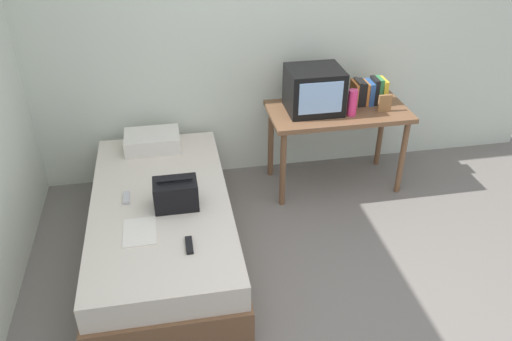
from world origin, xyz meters
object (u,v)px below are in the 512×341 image
at_px(remote_dark, 189,245).
at_px(bed, 163,226).
at_px(tv, 314,90).
at_px(handbag, 176,194).
at_px(book_row, 369,92).
at_px(water_bottle, 352,103).
at_px(remote_silver, 127,198).
at_px(picture_frame, 385,103).
at_px(magazine, 140,232).
at_px(pillow, 152,141).
at_px(desk, 338,119).

bearing_deg(remote_dark, bed, 106.91).
xyz_separation_m(tv, handbag, (-1.19, -0.79, -0.35)).
xyz_separation_m(book_row, remote_dark, (-1.63, -1.29, -0.36)).
bearing_deg(bed, water_bottle, 18.97).
distance_m(bed, tv, 1.62).
bearing_deg(tv, remote_silver, -157.47).
distance_m(bed, water_bottle, 1.78).
bearing_deg(picture_frame, remote_silver, -166.44).
relative_size(tv, remote_silver, 3.06).
bearing_deg(remote_silver, book_row, 18.77).
bearing_deg(magazine, handbag, 44.33).
relative_size(handbag, remote_silver, 2.08).
bearing_deg(remote_silver, water_bottle, 15.18).
height_order(tv, water_bottle, tv).
height_order(pillow, magazine, pillow).
distance_m(bed, magazine, 0.44).
bearing_deg(pillow, magazine, -95.30).
relative_size(bed, water_bottle, 9.29).
bearing_deg(water_bottle, book_row, 42.63).
bearing_deg(magazine, tv, 35.69).
distance_m(pillow, magazine, 1.12).
bearing_deg(handbag, remote_silver, 156.58).
bearing_deg(book_row, magazine, -150.67).
relative_size(water_bottle, remote_silver, 1.50).
xyz_separation_m(bed, handbag, (0.11, -0.10, 0.33)).
bearing_deg(tv, handbag, -146.46).
xyz_separation_m(handbag, remote_dark, (0.05, -0.45, -0.09)).
bearing_deg(remote_dark, water_bottle, 37.65).
bearing_deg(tv, book_row, 6.22).
bearing_deg(handbag, bed, 139.25).
xyz_separation_m(picture_frame, magazine, (-2.01, -0.90, -0.34)).
bearing_deg(tv, water_bottle, -26.89).
height_order(picture_frame, magazine, picture_frame).
height_order(desk, water_bottle, water_bottle).
xyz_separation_m(water_bottle, magazine, (-1.72, -0.89, -0.37)).
relative_size(tv, magazine, 1.52).
xyz_separation_m(desk, book_row, (0.28, 0.08, 0.20)).
height_order(bed, pillow, pillow).
height_order(water_bottle, magazine, water_bottle).
distance_m(book_row, pillow, 1.86).
bearing_deg(water_bottle, pillow, 172.15).
relative_size(water_bottle, remote_dark, 1.38).
distance_m(water_bottle, remote_dark, 1.82).
bearing_deg(bed, magazine, -111.88).
bearing_deg(pillow, desk, -3.80).
xyz_separation_m(picture_frame, remote_silver, (-2.10, -0.51, -0.33)).
height_order(desk, tv, tv).
relative_size(book_row, handbag, 0.94).
relative_size(bed, desk, 1.72).
bearing_deg(picture_frame, handbag, -159.48).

